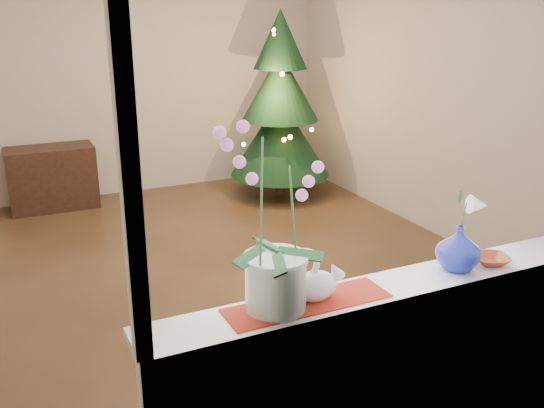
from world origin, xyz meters
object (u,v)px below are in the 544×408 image
(blue_vase, at_px, (459,245))
(xmas_tree, at_px, (280,105))
(amber_dish, at_px, (491,260))
(paperweight, at_px, (468,262))
(orchid_pot, at_px, (276,219))
(swan, at_px, (315,275))
(side_table, at_px, (52,178))

(blue_vase, bearing_deg, xmas_tree, 75.13)
(amber_dish, bearing_deg, paperweight, -178.01)
(paperweight, bearing_deg, orchid_pot, 177.84)
(amber_dish, bearing_deg, blue_vase, 174.06)
(amber_dish, bearing_deg, swan, 177.86)
(swan, distance_m, blue_vase, 0.74)
(xmas_tree, bearing_deg, swan, -114.23)
(amber_dish, relative_size, side_table, 0.16)
(amber_dish, distance_m, side_table, 4.91)
(orchid_pot, bearing_deg, amber_dish, -1.61)
(blue_vase, xyz_separation_m, xmas_tree, (1.07, 4.03, -0.02))
(side_table, bearing_deg, orchid_pot, -84.60)
(blue_vase, xyz_separation_m, paperweight, (0.04, -0.02, -0.08))
(orchid_pot, relative_size, paperweight, 9.88)
(orchid_pot, distance_m, amber_dish, 1.16)
(amber_dish, bearing_deg, side_table, 108.00)
(orchid_pot, height_order, amber_dish, orchid_pot)
(xmas_tree, relative_size, side_table, 2.31)
(swan, distance_m, xmas_tree, 4.40)
(orchid_pot, bearing_deg, swan, 1.11)
(amber_dish, bearing_deg, orchid_pot, 178.39)
(blue_vase, distance_m, paperweight, 0.10)
(paperweight, xyz_separation_m, amber_dish, (0.15, 0.01, -0.02))
(orchid_pot, bearing_deg, side_table, 94.99)
(xmas_tree, height_order, side_table, xmas_tree)
(orchid_pot, height_order, blue_vase, orchid_pot)
(paperweight, bearing_deg, swan, 177.08)
(paperweight, distance_m, amber_dish, 0.15)
(xmas_tree, bearing_deg, blue_vase, -104.87)
(swan, relative_size, amber_dish, 1.90)
(swan, bearing_deg, orchid_pot, -163.71)
(orchid_pot, xyz_separation_m, swan, (0.18, 0.00, -0.27))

